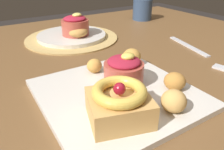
% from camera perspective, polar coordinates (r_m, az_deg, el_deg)
% --- Properties ---
extents(dining_table, '(1.42, 1.07, 0.73)m').
position_cam_1_polar(dining_table, '(0.65, -3.07, -2.79)').
color(dining_table, brown).
rests_on(dining_table, ground_plane).
extents(woven_placemat, '(0.32, 0.32, 0.00)m').
position_cam_1_polar(woven_placemat, '(0.80, -10.41, 9.52)').
color(woven_placemat, tan).
rests_on(woven_placemat, dining_table).
extents(front_plate, '(0.29, 0.29, 0.01)m').
position_cam_1_polar(front_plate, '(0.44, 1.37, -4.91)').
color(front_plate, silver).
rests_on(front_plate, dining_table).
extents(cake_slice, '(0.12, 0.11, 0.07)m').
position_cam_1_polar(cake_slice, '(0.35, 1.89, -7.42)').
color(cake_slice, tan).
rests_on(cake_slice, front_plate).
extents(berry_ramekin, '(0.08, 0.08, 0.07)m').
position_cam_1_polar(berry_ramekin, '(0.45, 3.11, 1.12)').
color(berry_ramekin, '#B24C3D').
rests_on(berry_ramekin, front_plate).
extents(fritter_front, '(0.04, 0.04, 0.04)m').
position_cam_1_polar(fritter_front, '(0.39, 15.83, -6.55)').
color(fritter_front, tan).
rests_on(fritter_front, front_plate).
extents(fritter_middle, '(0.04, 0.04, 0.04)m').
position_cam_1_polar(fritter_middle, '(0.46, 16.06, -1.58)').
color(fritter_middle, '#BC7F38').
rests_on(fritter_middle, front_plate).
extents(fritter_back, '(0.05, 0.04, 0.04)m').
position_cam_1_polar(fritter_back, '(0.55, 5.16, 4.75)').
color(fritter_back, gold).
rests_on(fritter_back, front_plate).
extents(fritter_extra, '(0.04, 0.03, 0.03)m').
position_cam_1_polar(fritter_extra, '(0.51, -4.63, 2.44)').
color(fritter_extra, gold).
rests_on(fritter_extra, front_plate).
extents(back_plate, '(0.24, 0.24, 0.01)m').
position_cam_1_polar(back_plate, '(0.80, -10.46, 10.10)').
color(back_plate, silver).
rests_on(back_plate, woven_placemat).
extents(back_ramekin, '(0.09, 0.09, 0.08)m').
position_cam_1_polar(back_ramekin, '(0.78, -9.58, 12.69)').
color(back_ramekin, '#B24C3D').
rests_on(back_ramekin, back_plate).
extents(back_pastry, '(0.07, 0.07, 0.03)m').
position_cam_1_polar(back_pastry, '(0.76, -8.91, 11.12)').
color(back_pastry, '#C68E47').
rests_on(back_pastry, back_plate).
extents(knife, '(0.06, 0.19, 0.00)m').
position_cam_1_polar(knife, '(0.75, 19.28, 7.19)').
color(knife, silver).
rests_on(knife, dining_table).
extents(coffee_mug, '(0.09, 0.09, 0.09)m').
position_cam_1_polar(coffee_mug, '(1.07, 7.96, 16.61)').
color(coffee_mug, '#334766').
rests_on(coffee_mug, dining_table).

